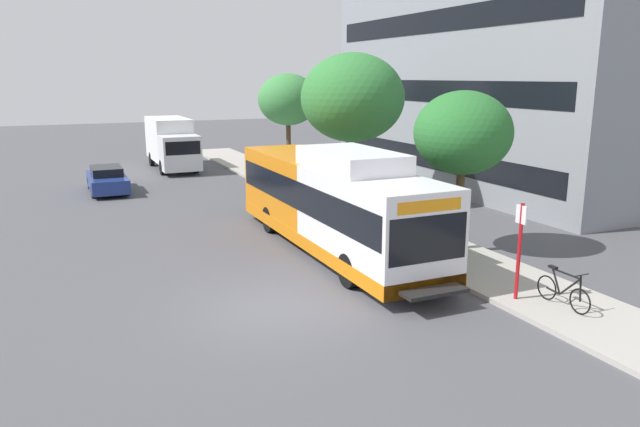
{
  "coord_description": "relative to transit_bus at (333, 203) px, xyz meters",
  "views": [
    {
      "loc": [
        -4.79,
        -13.79,
        5.92
      ],
      "look_at": [
        2.89,
        3.26,
        1.6
      ],
      "focal_mm": 33.44,
      "sensor_mm": 36.0,
      "label": 1
    }
  ],
  "objects": [
    {
      "name": "transit_bus",
      "position": [
        0.0,
        0.0,
        0.0
      ],
      "size": [
        2.58,
        12.25,
        3.65
      ],
      "color": "white",
      "rests_on": "ground"
    },
    {
      "name": "parked_car_far_lane",
      "position": [
        -6.11,
        14.51,
        -1.04
      ],
      "size": [
        1.8,
        4.5,
        1.33
      ],
      "color": "navy",
      "rests_on": "ground"
    },
    {
      "name": "bus_stop_sign_pole",
      "position": [
        2.32,
        -6.48,
        -0.05
      ],
      "size": [
        0.1,
        0.36,
        2.6
      ],
      "color": "red",
      "rests_on": "sidewalk_curb"
    },
    {
      "name": "bicycle_parked",
      "position": [
        3.02,
        -7.4,
        -1.14
      ],
      "size": [
        0.52,
        1.76,
        1.02
      ],
      "color": "black",
      "rests_on": "sidewalk_curb"
    },
    {
      "name": "box_truck_background",
      "position": [
        -1.49,
        21.21,
        0.04
      ],
      "size": [
        2.32,
        7.01,
        3.25
      ],
      "color": "silver",
      "rests_on": "ground"
    },
    {
      "name": "street_tree_mid_block",
      "position": [
        4.12,
        6.59,
        3.25
      ],
      "size": [
        4.74,
        4.74,
        6.83
      ],
      "color": "#4C3823",
      "rests_on": "sidewalk_curb"
    },
    {
      "name": "lattice_comm_tower",
      "position": [
        15.76,
        25.55,
        6.96
      ],
      "size": [
        1.1,
        1.1,
        26.28
      ],
      "color": "#B7B7BC",
      "rests_on": "ground"
    },
    {
      "name": "street_tree_far_block",
      "position": [
        4.41,
        15.45,
        2.85
      ],
      "size": [
        3.57,
        3.57,
        5.95
      ],
      "color": "#4C3823",
      "rests_on": "sidewalk_curb"
    },
    {
      "name": "sidewalk_curb",
      "position": [
        3.23,
        1.82,
        -1.63
      ],
      "size": [
        3.0,
        56.0,
        0.14
      ],
      "primitive_type": "cube",
      "color": "#A8A399",
      "rests_on": "ground"
    },
    {
      "name": "ground_plane",
      "position": [
        -3.77,
        3.82,
        -1.7
      ],
      "size": [
        120.0,
        120.0,
        0.0
      ],
      "primitive_type": "plane",
      "color": "#4C4C51"
    },
    {
      "name": "street_tree_near_stop",
      "position": [
        3.84,
        -1.92,
        2.38
      ],
      "size": [
        3.24,
        3.24,
        5.34
      ],
      "color": "#4C3823",
      "rests_on": "sidewalk_curb"
    }
  ]
}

